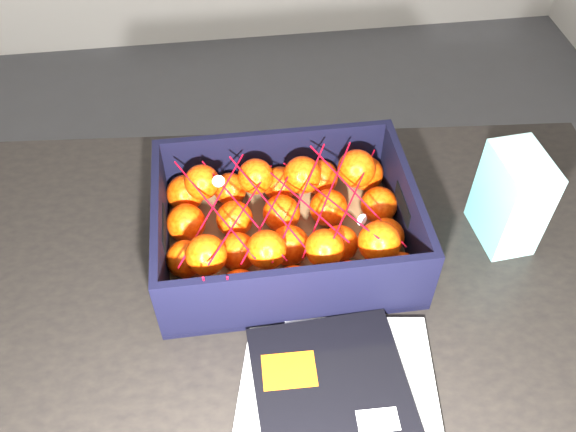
{
  "coord_description": "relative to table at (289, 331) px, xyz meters",
  "views": [
    {
      "loc": [
        0.12,
        -0.78,
        1.54
      ],
      "look_at": [
        0.21,
        -0.16,
        0.86
      ],
      "focal_mm": 37.9,
      "sensor_mm": 36.0,
      "label": 1
    }
  ],
  "objects": [
    {
      "name": "mesh_net",
      "position": [
        -0.0,
        0.09,
        0.21
      ],
      "size": [
        0.34,
        0.27,
        0.09
      ],
      "color": "red",
      "rests_on": "clementine_heap"
    },
    {
      "name": "produce_crate",
      "position": [
        0.01,
        0.1,
        0.14
      ],
      "size": [
        0.41,
        0.31,
        0.13
      ],
      "color": "brown",
      "rests_on": "table"
    },
    {
      "name": "magazine_stack",
      "position": [
        0.04,
        -0.2,
        0.11
      ],
      "size": [
        0.32,
        0.32,
        0.02
      ],
      "color": "silver",
      "rests_on": "table"
    },
    {
      "name": "clementine_heap",
      "position": [
        0.01,
        0.1,
        0.16
      ],
      "size": [
        0.39,
        0.29,
        0.11
      ],
      "color": "#FF3C05",
      "rests_on": "produce_crate"
    },
    {
      "name": "table",
      "position": [
        0.0,
        0.0,
        0.0
      ],
      "size": [
        1.26,
        0.9,
        0.75
      ],
      "color": "black",
      "rests_on": "ground"
    },
    {
      "name": "retail_carton",
      "position": [
        0.37,
        0.08,
        0.18
      ],
      "size": [
        0.08,
        0.12,
        0.17
      ],
      "primitive_type": "cube",
      "rotation": [
        0.0,
        0.0,
        0.08
      ],
      "color": "white",
      "rests_on": "table"
    },
    {
      "name": "ground",
      "position": [
        -0.2,
        0.24,
        -0.65
      ],
      "size": [
        3.5,
        3.5,
        0.0
      ],
      "primitive_type": "plane",
      "color": "#3C3C3F",
      "rests_on": "ground"
    }
  ]
}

